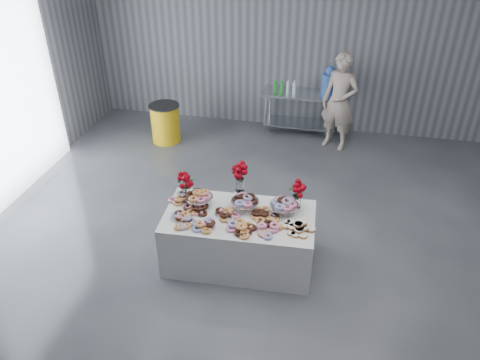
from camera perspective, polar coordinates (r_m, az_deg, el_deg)
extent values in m
plane|color=#37393E|center=(6.27, 0.41, -10.73)|extent=(9.00, 9.00, 0.00)
cube|color=slate|center=(9.33, 6.45, 17.90)|extent=(8.00, 0.04, 4.00)
cube|color=white|center=(6.15, -0.10, -7.17)|extent=(1.95, 1.09, 0.75)
cube|color=silver|center=(9.27, 7.51, 10.44)|extent=(1.50, 0.60, 0.04)
cube|color=silver|center=(9.51, 7.25, 6.91)|extent=(1.40, 0.55, 0.03)
cylinder|color=silver|center=(9.28, 3.14, 7.68)|extent=(0.04, 0.04, 0.86)
cylinder|color=silver|center=(9.19, 11.21, 6.84)|extent=(0.04, 0.04, 0.86)
cylinder|color=silver|center=(9.73, 3.63, 8.87)|extent=(0.04, 0.04, 0.86)
cylinder|color=silver|center=(9.65, 11.35, 8.07)|extent=(0.04, 0.04, 0.86)
cylinder|color=silver|center=(6.10, -4.98, -2.55)|extent=(0.06, 0.06, 0.12)
cylinder|color=silver|center=(6.06, -5.00, -2.05)|extent=(0.36, 0.36, 0.01)
cylinder|color=silver|center=(5.99, 0.61, -3.10)|extent=(0.06, 0.06, 0.12)
cylinder|color=silver|center=(5.96, 0.61, -2.59)|extent=(0.36, 0.36, 0.01)
cylinder|color=silver|center=(5.95, 5.38, -3.54)|extent=(0.06, 0.06, 0.12)
cylinder|color=silver|center=(5.91, 5.41, -3.03)|extent=(0.36, 0.36, 0.01)
cylinder|color=white|center=(6.21, -6.56, -1.63)|extent=(0.11, 0.11, 0.18)
cylinder|color=#1E5919|center=(6.13, -6.64, -0.62)|extent=(0.04, 0.04, 0.18)
cylinder|color=white|center=(6.05, 6.93, -2.62)|extent=(0.11, 0.11, 0.18)
cylinder|color=#1E5919|center=(5.98, 7.01, -1.59)|extent=(0.04, 0.04, 0.18)
cylinder|color=silver|center=(6.16, -0.02, -1.84)|extent=(0.14, 0.14, 0.15)
cylinder|color=white|center=(6.07, -0.02, -0.55)|extent=(0.11, 0.11, 0.18)
cylinder|color=#1E5919|center=(6.00, -0.02, 0.50)|extent=(0.04, 0.04, 0.18)
cylinder|color=#4378E6|center=(9.17, 10.78, 11.38)|extent=(0.28, 0.28, 0.40)
sphere|color=#4378E6|center=(9.08, 10.94, 12.88)|extent=(0.20, 0.20, 0.20)
imported|color=#CC8C93|center=(8.89, 12.01, 9.30)|extent=(0.78, 0.66, 1.83)
cylinder|color=yellow|center=(9.25, -9.08, 6.81)|extent=(0.54, 0.54, 0.73)
cylinder|color=black|center=(9.10, -9.28, 8.95)|extent=(0.59, 0.59, 0.02)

